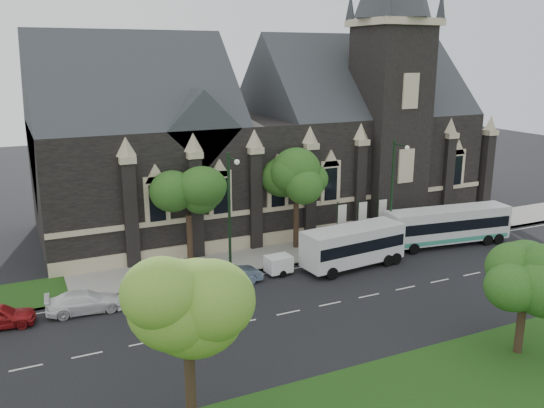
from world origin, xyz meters
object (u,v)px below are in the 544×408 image
tree_walk_left (190,191)px  shuttle_bus (353,244)px  car_far_white (85,302)px  tree_park_near (191,293)px  sedan (231,276)px  banner_flag_left (340,221)px  box_trailer (279,264)px  banner_flag_center (361,218)px  street_lamp_near (394,189)px  tour_coach (448,225)px  street_lamp_mid (230,208)px  banner_flag_right (381,215)px  tree_walk_right (298,179)px  tree_park_east (527,270)px

tree_walk_left → shuttle_bus: 12.78m
tree_walk_left → car_far_white: (-8.53, -5.19, -5.06)m
tree_park_near → sedan: 17.00m
banner_flag_left → box_trailer: (-7.05, -3.00, -1.59)m
banner_flag_center → tree_park_near: bearing=-138.5°
street_lamp_near → tour_coach: (4.87, -1.18, -3.38)m
banner_flag_center → street_lamp_mid: bearing=-171.2°
street_lamp_mid → banner_flag_right: size_ratio=2.25×
banner_flag_left → banner_flag_right: (4.00, 0.00, 0.00)m
tree_walk_left → banner_flag_center: (14.08, -1.70, -3.35)m
street_lamp_mid → shuttle_bus: 9.76m
tree_walk_right → sedan: (-7.83, -5.16, -5.10)m
tree_park_east → banner_flag_left: tree_park_east is taller
banner_flag_right → tour_coach: bearing=-34.0°
tree_park_east → street_lamp_near: (3.82, 16.42, 0.49)m
banner_flag_center → tour_coach: size_ratio=0.36×
tour_coach → box_trailer: bearing=-173.2°
tour_coach → shuttle_bus: bearing=-167.5°
street_lamp_mid → box_trailer: size_ratio=3.41×
tree_park_east → sedan: bearing=126.0°
tree_park_near → shuttle_bus: size_ratio=1.04×
banner_flag_left → banner_flag_center: 2.00m
shuttle_bus → box_trailer: 5.87m
banner_flag_center → car_far_white: banner_flag_center is taller
tree_walk_left → banner_flag_right: bearing=-6.0°
sedan → box_trailer: bearing=-90.8°
tree_park_near → tree_park_east: tree_park_near is taller
tree_park_east → shuttle_bus: tree_park_east is taller
tree_walk_right → tour_coach: (11.66, -4.80, -4.08)m
tree_walk_right → banner_flag_left: tree_walk_right is taller
tree_park_east → banner_flag_center: size_ratio=1.57×
tour_coach → car_far_white: tour_coach is taller
banner_flag_center → banner_flag_right: bearing=0.0°
shuttle_bus → banner_flag_left: bearing=66.1°
street_lamp_mid → shuttle_bus: (8.93, -2.11, -3.33)m
box_trailer → shuttle_bus: bearing=-12.9°
banner_flag_left → sedan: size_ratio=0.92×
tree_park_near → banner_flag_right: (22.06, 17.77, -4.03)m
tree_park_east → car_far_white: size_ratio=1.36×
tree_walk_left → street_lamp_mid: street_lamp_mid is taller
tree_park_near → banner_flag_left: (18.06, 17.77, -4.03)m
tree_walk_left → tree_park_near: bearing=-107.1°
banner_flag_left → box_trailer: banner_flag_left is taller
tree_walk_right → banner_flag_right: (7.08, -1.71, -3.43)m
tree_walk_right → tree_walk_left: tree_walk_right is taller
street_lamp_mid → banner_flag_center: size_ratio=2.25×
tree_walk_left → banner_flag_right: size_ratio=1.91×
tree_park_east → banner_flag_left: 18.46m
tree_walk_right → tour_coach: size_ratio=0.70×
tree_park_east → street_lamp_near: size_ratio=0.70×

